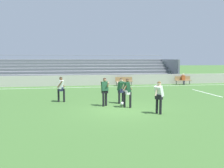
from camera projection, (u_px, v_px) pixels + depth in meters
ground_plane at (121, 109)px, 13.37m from camera, size 160.00×160.00×0.00m
field_line_sideline at (99, 87)px, 23.75m from camera, size 44.00×0.12×0.01m
field_line_penalty_mark at (206, 93)px, 19.69m from camera, size 0.12×4.40×0.01m
sideline_wall at (98, 80)px, 25.23m from camera, size 48.00×0.16×1.10m
bleacher_stand at (71, 70)px, 28.35m from camera, size 25.04×5.87×3.31m
bench_far_right at (183, 79)px, 26.10m from camera, size 1.80×0.40×0.90m
bench_far_left at (124, 80)px, 25.00m from camera, size 1.80×0.40×0.90m
spectator_seated at (183, 78)px, 25.97m from camera, size 0.36×0.42×1.21m
player_dark_challenging at (127, 90)px, 13.72m from camera, size 0.65×0.45×1.71m
player_dark_wide_right at (105, 89)px, 14.16m from camera, size 0.46×0.53×1.70m
player_dark_on_ball at (121, 88)px, 15.01m from camera, size 0.49×0.72×1.62m
player_white_pressing_high at (61, 87)px, 15.52m from camera, size 0.51×0.57×1.66m
player_white_deep_cover at (159, 95)px, 12.17m from camera, size 0.60×0.54×1.68m
soccer_ball at (122, 104)px, 14.43m from camera, size 0.22×0.22×0.22m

